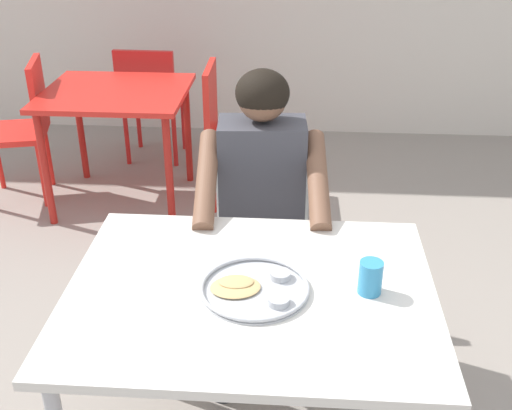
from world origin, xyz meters
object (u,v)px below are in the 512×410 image
at_px(table_foreground, 251,309).
at_px(chair_foreground, 262,224).
at_px(table_background_red, 117,106).
at_px(drinking_cup, 371,276).
at_px(thali_tray, 255,288).
at_px(chair_red_far, 150,95).
at_px(chair_red_left, 25,122).
at_px(chair_red_right, 230,126).
at_px(diner_foreground, 262,200).

relative_size(table_foreground, chair_foreground, 1.30).
bearing_deg(table_background_red, drinking_cup, -56.54).
distance_m(thali_tray, chair_red_far, 2.79).
distance_m(thali_tray, table_background_red, 2.21).
xyz_separation_m(chair_foreground, chair_red_left, (-1.52, 1.13, 0.02)).
bearing_deg(chair_red_right, table_foreground, -82.07).
bearing_deg(drinking_cup, thali_tray, -176.96).
relative_size(thali_tray, drinking_cup, 3.12).
height_order(table_foreground, drinking_cup, drinking_cup).
height_order(thali_tray, diner_foreground, diner_foreground).
xyz_separation_m(diner_foreground, table_background_red, (-0.94, 1.33, -0.09)).
relative_size(drinking_cup, chair_red_far, 0.13).
bearing_deg(chair_red_right, chair_red_left, -178.46).
height_order(table_background_red, chair_red_left, chair_red_left).
distance_m(table_background_red, chair_red_right, 0.68).
xyz_separation_m(chair_foreground, diner_foreground, (0.01, -0.22, 0.23)).
height_order(table_foreground, thali_tray, thali_tray).
bearing_deg(chair_red_right, chair_foreground, -77.10).
relative_size(table_foreground, chair_red_left, 1.26).
bearing_deg(table_background_red, table_foreground, -64.30).
relative_size(thali_tray, diner_foreground, 0.27).
xyz_separation_m(chair_foreground, table_background_red, (-0.93, 1.11, 0.14)).
relative_size(table_background_red, chair_red_far, 1.02).
bearing_deg(chair_red_far, chair_foreground, -63.21).
height_order(diner_foreground, table_background_red, diner_foreground).
distance_m(drinking_cup, diner_foreground, 0.74).
xyz_separation_m(drinking_cup, chair_foreground, (-0.37, 0.86, -0.32)).
distance_m(table_background_red, chair_red_far, 0.66).
bearing_deg(drinking_cup, table_background_red, 123.46).
relative_size(chair_red_right, chair_red_far, 1.05).
bearing_deg(diner_foreground, table_foreground, -89.50).
bearing_deg(chair_red_far, table_foreground, -71.02).
distance_m(drinking_cup, chair_foreground, 0.99).
bearing_deg(table_foreground, drinking_cup, 0.89).
distance_m(chair_red_left, chair_red_right, 1.26).
distance_m(table_foreground, table_background_red, 2.19).
height_order(chair_foreground, chair_red_far, chair_foreground).
height_order(drinking_cup, chair_red_far, drinking_cup).
relative_size(chair_foreground, chair_red_left, 0.97).
height_order(table_background_red, chair_red_far, chair_red_far).
bearing_deg(chair_red_right, drinking_cup, -72.62).
xyz_separation_m(diner_foreground, chair_red_right, (-0.28, 1.39, -0.23)).
bearing_deg(thali_tray, table_background_red, 115.85).
bearing_deg(table_background_red, diner_foreground, -54.60).
height_order(thali_tray, drinking_cup, drinking_cup).
height_order(table_foreground, table_background_red, table_foreground).
relative_size(drinking_cup, chair_foreground, 0.12).
bearing_deg(chair_red_right, diner_foreground, -78.69).
distance_m(drinking_cup, chair_red_far, 2.91).
bearing_deg(table_foreground, table_background_red, 115.70).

